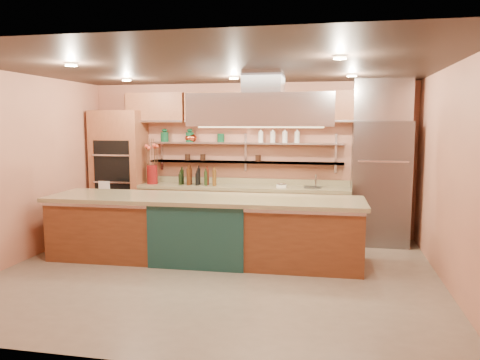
% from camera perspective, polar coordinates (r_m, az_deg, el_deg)
% --- Properties ---
extents(floor, '(6.00, 5.00, 0.02)m').
position_cam_1_polar(floor, '(6.62, -2.90, -11.35)').
color(floor, gray).
rests_on(floor, ground).
extents(ceiling, '(6.00, 5.00, 0.02)m').
position_cam_1_polar(ceiling, '(6.33, -3.07, 13.57)').
color(ceiling, black).
rests_on(ceiling, wall_back).
extents(wall_back, '(6.00, 0.04, 2.80)m').
position_cam_1_polar(wall_back, '(8.76, 1.05, 2.59)').
color(wall_back, tan).
rests_on(wall_back, floor).
extents(wall_front, '(6.00, 0.04, 2.80)m').
position_cam_1_polar(wall_front, '(3.97, -11.91, -2.95)').
color(wall_front, tan).
rests_on(wall_front, floor).
extents(wall_left, '(0.04, 5.00, 2.80)m').
position_cam_1_polar(wall_left, '(7.64, -25.37, 1.25)').
color(wall_left, tan).
rests_on(wall_left, floor).
extents(wall_right, '(0.04, 5.00, 2.80)m').
position_cam_1_polar(wall_right, '(6.30, 24.51, 0.21)').
color(wall_right, tan).
rests_on(wall_right, floor).
extents(oven_stack, '(0.95, 0.64, 2.30)m').
position_cam_1_polar(oven_stack, '(9.24, -14.45, 1.04)').
color(oven_stack, '#9D5939').
rests_on(oven_stack, floor).
extents(refrigerator, '(0.95, 0.72, 2.10)m').
position_cam_1_polar(refrigerator, '(8.33, 16.70, -0.36)').
color(refrigerator, slate).
rests_on(refrigerator, floor).
extents(back_counter, '(3.84, 0.64, 0.93)m').
position_cam_1_polar(back_counter, '(8.60, 0.35, -3.79)').
color(back_counter, '#A18661').
rests_on(back_counter, floor).
extents(wall_shelf_lower, '(3.60, 0.26, 0.03)m').
position_cam_1_polar(wall_shelf_lower, '(8.64, 0.57, 2.20)').
color(wall_shelf_lower, silver).
rests_on(wall_shelf_lower, wall_back).
extents(wall_shelf_upper, '(3.60, 0.26, 0.03)m').
position_cam_1_polar(wall_shelf_upper, '(8.62, 0.57, 4.51)').
color(wall_shelf_upper, silver).
rests_on(wall_shelf_upper, wall_back).
extents(upper_cabinets, '(4.60, 0.36, 0.55)m').
position_cam_1_polar(upper_cabinets, '(8.56, 0.85, 8.85)').
color(upper_cabinets, '#9D5939').
rests_on(upper_cabinets, wall_back).
extents(range_hood, '(2.00, 1.00, 0.45)m').
position_cam_1_polar(range_hood, '(6.74, 2.87, 8.48)').
color(range_hood, silver).
rests_on(range_hood, ceiling).
extents(ceiling_downlights, '(4.00, 2.80, 0.02)m').
position_cam_1_polar(ceiling_downlights, '(6.52, -2.62, 13.12)').
color(ceiling_downlights, '#FFE5A5').
rests_on(ceiling_downlights, ceiling).
extents(island, '(4.67, 1.11, 0.97)m').
position_cam_1_polar(island, '(7.11, -4.45, -5.94)').
color(island, brown).
rests_on(island, floor).
extents(flower_vase, '(0.26, 0.26, 0.35)m').
position_cam_1_polar(flower_vase, '(8.94, -10.64, 0.67)').
color(flower_vase, maroon).
rests_on(flower_vase, back_counter).
extents(oil_bottle_cluster, '(0.80, 0.50, 0.25)m').
position_cam_1_polar(oil_bottle_cluster, '(8.66, -5.16, 0.21)').
color(oil_bottle_cluster, black).
rests_on(oil_bottle_cluster, back_counter).
extents(kitchen_scale, '(0.18, 0.15, 0.10)m').
position_cam_1_polar(kitchen_scale, '(8.36, 5.10, -0.56)').
color(kitchen_scale, white).
rests_on(kitchen_scale, back_counter).
extents(bar_faucet, '(0.04, 0.04, 0.23)m').
position_cam_1_polar(bar_faucet, '(8.41, 9.22, -0.11)').
color(bar_faucet, silver).
rests_on(bar_faucet, back_counter).
extents(copper_kettle, '(0.19, 0.19, 0.15)m').
position_cam_1_polar(copper_kettle, '(8.86, -5.87, 5.11)').
color(copper_kettle, '#C04A2C').
rests_on(copper_kettle, wall_shelf_upper).
extents(green_canister, '(0.16, 0.16, 0.16)m').
position_cam_1_polar(green_canister, '(8.71, -2.36, 5.16)').
color(green_canister, '#0E4325').
rests_on(green_canister, wall_shelf_upper).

